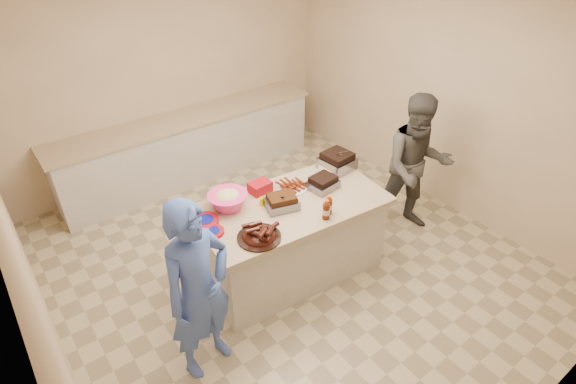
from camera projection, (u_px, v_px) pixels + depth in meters
room at (288, 260)px, 4.87m from camera, size 4.50×5.00×2.70m
back_counter at (190, 147)px, 6.08m from camera, size 3.60×0.64×0.90m
island at (291, 270)px, 4.75m from camera, size 1.91×1.12×0.87m
rib_platter at (259, 238)px, 3.84m from camera, size 0.48×0.48×0.15m
pulled_pork_tray at (282, 208)px, 4.20m from camera, size 0.34×0.29×0.09m
brisket_tray at (323, 188)px, 4.48m from camera, size 0.30×0.26×0.08m
roasting_pan at (337, 168)px, 4.80m from camera, size 0.35×0.35×0.13m
coleslaw_bowl at (229, 208)px, 4.21m from camera, size 0.41×0.41×0.26m
sausage_plate at (292, 188)px, 4.48m from camera, size 0.33×0.33×0.05m
mac_cheese_dish at (334, 170)px, 4.78m from camera, size 0.27×0.20×0.07m
bbq_bottle_a at (326, 218)px, 4.07m from camera, size 0.07×0.07×0.20m
bbq_bottle_b at (328, 213)px, 4.13m from camera, size 0.07×0.07×0.19m
mustard_bottle at (262, 205)px, 4.24m from camera, size 0.04×0.04×0.11m
sauce_bowl at (278, 199)px, 4.32m from camera, size 0.13×0.05×0.13m
plate_stack_large at (205, 222)px, 4.02m from camera, size 0.28×0.28×0.03m
plate_stack_small at (213, 233)px, 3.89m from camera, size 0.21×0.21×0.03m
plastic_cup at (220, 210)px, 4.17m from camera, size 0.11×0.10×0.10m
basket_stack at (260, 191)px, 4.43m from camera, size 0.22×0.17×0.10m
guest_blue at (209, 358)px, 3.85m from camera, size 0.94×1.72×0.39m
guest_gray at (405, 225)px, 5.39m from camera, size 1.58×1.80×0.62m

